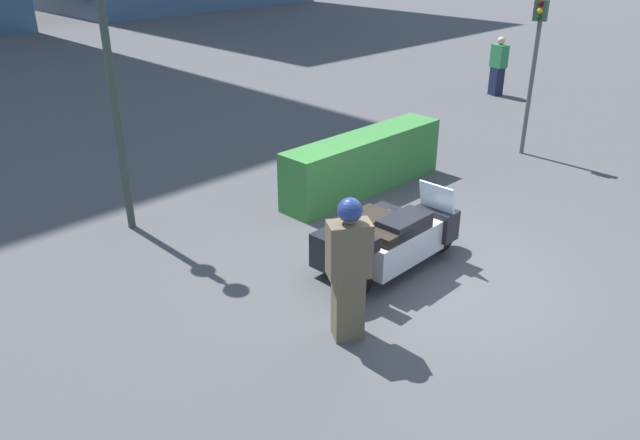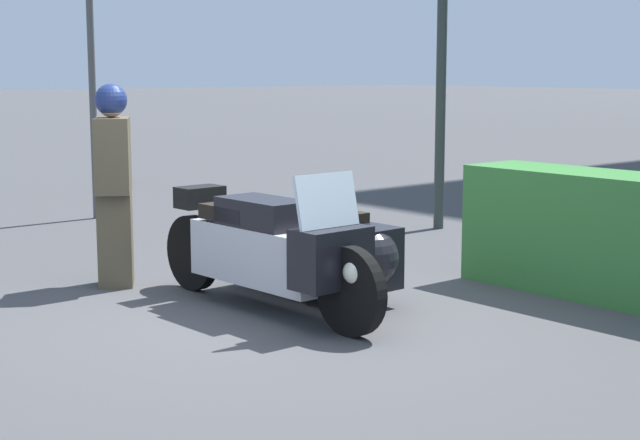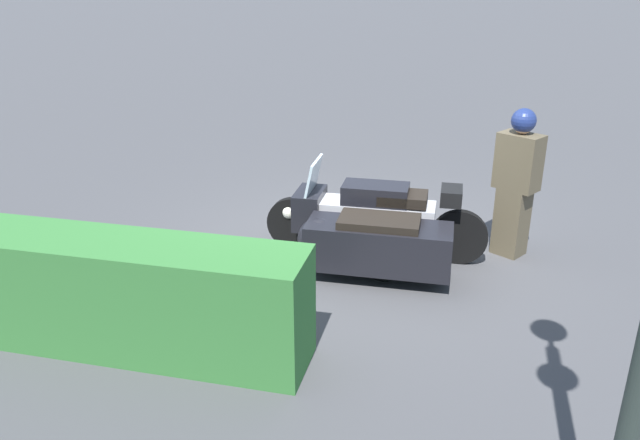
% 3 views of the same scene
% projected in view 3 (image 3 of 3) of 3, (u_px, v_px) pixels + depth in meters
% --- Properties ---
extents(ground_plane, '(160.00, 160.00, 0.00)m').
position_uv_depth(ground_plane, '(354.00, 249.00, 7.73)').
color(ground_plane, '#424244').
extents(police_motorcycle, '(2.65, 1.20, 1.16)m').
position_uv_depth(police_motorcycle, '(368.00, 229.00, 7.11)').
color(police_motorcycle, black).
rests_on(police_motorcycle, ground).
extents(officer_rider, '(0.57, 0.51, 1.78)m').
position_uv_depth(officer_rider, '(516.00, 180.00, 7.28)').
color(officer_rider, brown).
rests_on(officer_rider, ground).
extents(hedge_bush_curbside, '(3.59, 0.71, 1.05)m').
position_uv_depth(hedge_bush_curbside, '(112.00, 294.00, 5.58)').
color(hedge_bush_curbside, '#337033').
rests_on(hedge_bush_curbside, ground).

